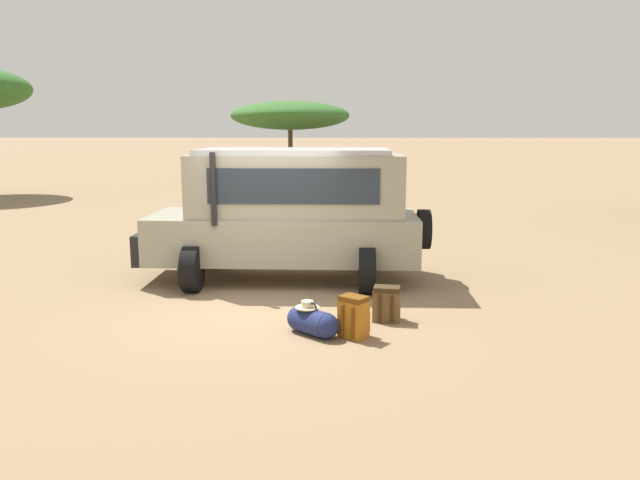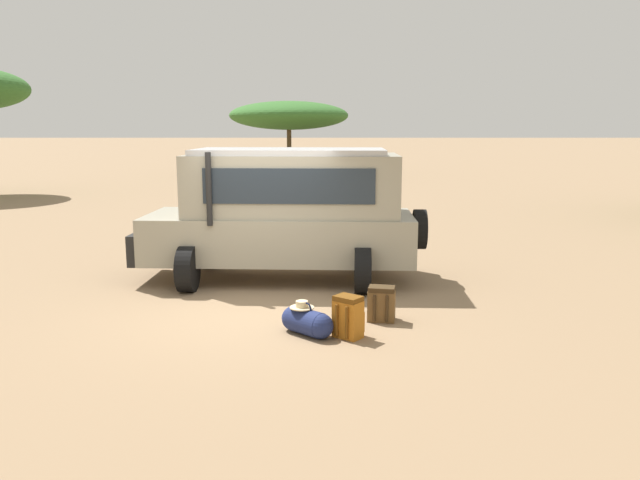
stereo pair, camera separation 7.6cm
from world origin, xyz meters
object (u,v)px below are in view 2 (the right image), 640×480
object	(u,v)px
backpack_cluster_center	(384,304)
acacia_tree_left_mid	(291,116)
duffel_bag_low_black_case	(309,322)
backpack_beside_front_wheel	(351,317)
safari_vehicle	(288,211)

from	to	relation	value
backpack_cluster_center	acacia_tree_left_mid	distance (m)	29.93
duffel_bag_low_black_case	backpack_beside_front_wheel	bearing A→B (deg)	-11.10
backpack_beside_front_wheel	acacia_tree_left_mid	world-z (taller)	acacia_tree_left_mid
duffel_bag_low_black_case	acacia_tree_left_mid	world-z (taller)	acacia_tree_left_mid
backpack_beside_front_wheel	backpack_cluster_center	bearing A→B (deg)	54.86
backpack_cluster_center	acacia_tree_left_mid	size ratio (longest dim) A/B	0.07
safari_vehicle	acacia_tree_left_mid	xyz separation A→B (m)	(-1.25, 27.05, 2.22)
safari_vehicle	backpack_beside_front_wheel	xyz separation A→B (m)	(1.02, -3.31, -1.01)
backpack_beside_front_wheel	backpack_cluster_center	world-z (taller)	backpack_beside_front_wheel
backpack_beside_front_wheel	backpack_cluster_center	size ratio (longest dim) A/B	1.12
backpack_cluster_center	duffel_bag_low_black_case	xyz separation A→B (m)	(-1.09, -0.63, -0.07)
safari_vehicle	acacia_tree_left_mid	bearing A→B (deg)	92.65
backpack_beside_front_wheel	acacia_tree_left_mid	xyz separation A→B (m)	(-2.27, 30.37, 3.23)
duffel_bag_low_black_case	safari_vehicle	bearing A→B (deg)	98.11
backpack_cluster_center	duffel_bag_low_black_case	world-z (taller)	backpack_cluster_center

